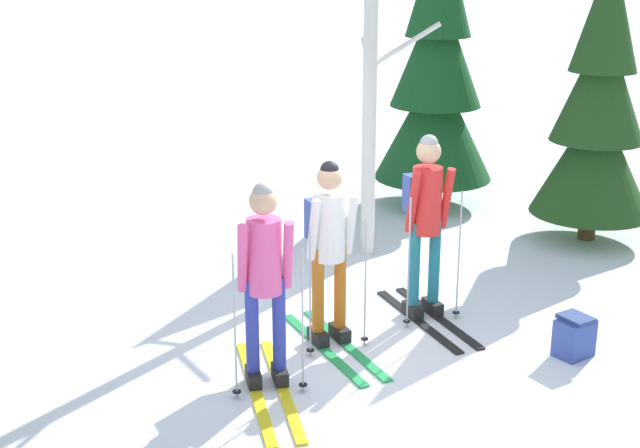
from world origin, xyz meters
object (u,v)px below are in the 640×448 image
backpack_on_snow_front (574,336)px  skier_in_red (426,215)px  skier_in_pink (265,278)px  skier_in_white (329,243)px  pine_tree_mid (598,111)px  pine_tree_near (436,76)px  birch_tree_tall (371,69)px

backpack_on_snow_front → skier_in_red: bearing=112.1°
skier_in_pink → skier_in_red: 2.02m
skier_in_red → backpack_on_snow_front: bearing=-67.9°
skier_in_pink → backpack_on_snow_front: 2.83m
skier_in_red → skier_in_pink: bearing=-167.7°
skier_in_white → pine_tree_mid: 4.40m
skier_in_pink → skier_in_white: skier_in_pink is taller
skier_in_white → pine_tree_near: size_ratio=0.44×
pine_tree_near → birch_tree_tall: 2.34m
skier_in_pink → pine_tree_near: size_ratio=0.45×
skier_in_red → pine_tree_mid: pine_tree_mid is taller
skier_in_red → pine_tree_near: bearing=49.3°
skier_in_pink → skier_in_white: bearing=25.4°
skier_in_pink → pine_tree_mid: (5.16, 1.18, 0.64)m
pine_tree_mid → birch_tree_tall: bearing=158.9°
skier_in_pink → skier_in_red: size_ratio=0.97×
skier_in_white → backpack_on_snow_front: bearing=-39.7°
skier_in_white → birch_tree_tall: 2.72m
skier_in_pink → backpack_on_snow_front: (2.55, -0.98, -0.76)m
skier_in_white → pine_tree_near: bearing=39.3°
pine_tree_mid → backpack_on_snow_front: pine_tree_mid is taller
backpack_on_snow_front → pine_tree_near: bearing=65.7°
pine_tree_near → birch_tree_tall: size_ratio=0.91×
pine_tree_mid → pine_tree_near: bearing=105.8°
skier_in_white → pine_tree_mid: size_ratio=0.49×
skier_in_white → skier_in_red: bearing=0.9°
backpack_on_snow_front → pine_tree_mid: bearing=39.6°
skier_in_pink → pine_tree_mid: bearing=12.9°
skier_in_white → backpack_on_snow_front: (1.67, -1.39, -0.77)m
pine_tree_mid → backpack_on_snow_front: 3.66m
skier_in_white → birch_tree_tall: (1.70, 1.77, 1.19)m
skier_in_white → backpack_on_snow_front: 2.31m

